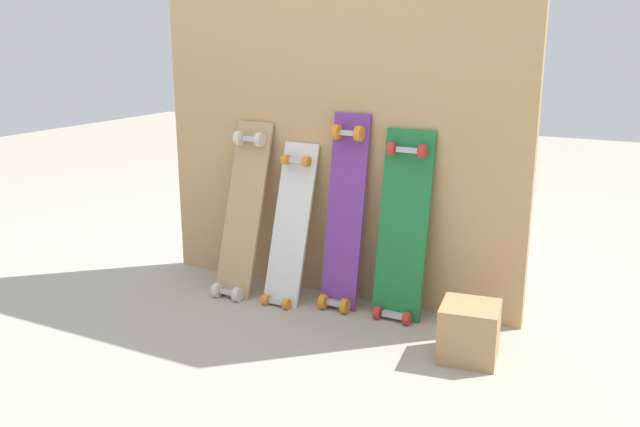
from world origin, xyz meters
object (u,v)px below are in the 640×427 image
at_px(skateboard_white, 290,231).
at_px(skateboard_green, 402,233).
at_px(skateboard_purple, 344,219).
at_px(skateboard_natural, 242,216).
at_px(wooden_crate, 469,332).

bearing_deg(skateboard_white, skateboard_green, 5.67).
bearing_deg(skateboard_purple, skateboard_white, -170.11).
bearing_deg(skateboard_purple, skateboard_natural, -173.23).
bearing_deg(skateboard_purple, skateboard_green, 1.68).
relative_size(skateboard_natural, skateboard_purple, 0.93).
height_order(skateboard_white, wooden_crate, skateboard_white).
relative_size(skateboard_white, skateboard_green, 0.90).
xyz_separation_m(skateboard_white, skateboard_purple, (0.26, 0.05, 0.08)).
bearing_deg(skateboard_natural, wooden_crate, -9.82).
xyz_separation_m(skateboard_natural, skateboard_purple, (0.52, 0.06, 0.04)).
distance_m(skateboard_white, skateboard_purple, 0.28).
xyz_separation_m(skateboard_purple, wooden_crate, (0.67, -0.27, -0.30)).
distance_m(skateboard_green, wooden_crate, 0.55).
distance_m(skateboard_natural, skateboard_purple, 0.53).
xyz_separation_m(skateboard_white, skateboard_green, (0.54, 0.05, 0.05)).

